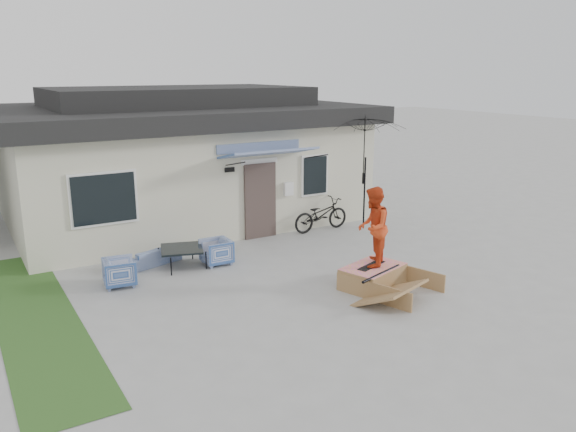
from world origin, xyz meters
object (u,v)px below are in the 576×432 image
loveseat (152,253)px  armchair_right (216,251)px  bicycle (321,211)px  patio_umbrella (365,169)px  skateboard (371,265)px  skater (373,225)px  coffee_table (182,257)px  armchair_left (120,271)px  skate_ramp (373,276)px

loveseat → armchair_right: bearing=131.9°
bicycle → patio_umbrella: (1.31, -0.34, 1.17)m
patio_umbrella → skateboard: size_ratio=3.32×
bicycle → skater: bearing=158.3°
armchair_right → coffee_table: 0.82m
armchair_left → bicycle: bicycle is taller
patio_umbrella → skateboard: bearing=-126.4°
armchair_left → coffee_table: (1.60, 0.46, -0.10)m
bicycle → patio_umbrella: 1.79m
armchair_left → armchair_right: bearing=-76.7°
coffee_table → skateboard: size_ratio=1.15×
bicycle → armchair_left: bearing=101.0°
patio_umbrella → skate_ramp: size_ratio=1.53×
loveseat → bicycle: 5.19m
armchair_right → skater: skater is taller
armchair_right → bicycle: 4.01m
skate_ramp → skater: (-0.01, 0.04, 1.14)m
patio_umbrella → skater: 4.81m
skater → skateboard: bearing=-134.2°
loveseat → armchair_left: 1.47m
patio_umbrella → skate_ramp: (-2.83, -3.91, -1.52)m
skate_ramp → loveseat: bearing=115.9°
patio_umbrella → bicycle: bearing=165.2°
coffee_table → armchair_right: bearing=-16.4°
armchair_left → patio_umbrella: bearing=-74.3°
armchair_left → patio_umbrella: size_ratio=0.25×
armchair_right → coffee_table: (-0.78, 0.23, -0.10)m
armchair_left → loveseat: bearing=-37.6°
bicycle → armchair_right: bearing=105.2°
skate_ramp → patio_umbrella: bearing=36.9°
loveseat → skateboard: 5.30m
armchair_right → skate_ramp: size_ratio=0.38×
loveseat → skateboard: size_ratio=1.68×
armchair_left → coffee_table: 1.66m
loveseat → coffee_table: size_ratio=1.45×
armchair_left → skate_ramp: 5.49m
loveseat → skate_ramp: size_ratio=0.77×
bicycle → skate_ramp: (-1.52, -4.25, -0.35)m
armchair_right → patio_umbrella: (5.14, 0.81, 1.41)m
loveseat → skateboard: bearing=116.2°
armchair_left → skate_ramp: armchair_left is taller
patio_umbrella → skater: bearing=-126.4°
skater → patio_umbrella: bearing=-170.6°
armchair_left → armchair_right: 2.39m
loveseat → bicycle: bicycle is taller
bicycle → skater: skater is taller
bicycle → patio_umbrella: patio_umbrella is taller
patio_umbrella → skateboard: (-2.84, -3.86, -1.27)m
skate_ramp → skateboard: size_ratio=2.17×
coffee_table → patio_umbrella: patio_umbrella is taller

